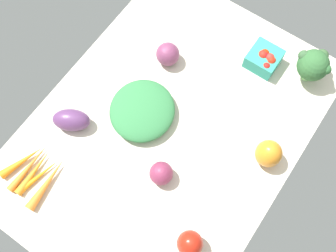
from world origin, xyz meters
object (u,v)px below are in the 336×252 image
broccoli_head (313,65)px  berry_basket (264,59)px  red_onion_near_basket (168,54)px  red_onion_center (161,173)px  carrot_bunch (35,173)px  bell_pepper_red (190,244)px  eggplant (71,120)px  bell_pepper_orange (269,154)px  leafy_greens_clump (142,110)px

broccoli_head → berry_basket: (3.93, -14.10, -4.34)cm
red_onion_near_basket → red_onion_center: size_ratio=1.10×
red_onion_near_basket → broccoli_head: bearing=117.0°
carrot_bunch → bell_pepper_red: 49.62cm
eggplant → bell_pepper_red: (9.81, 49.64, 1.00)cm
bell_pepper_orange → red_onion_center: (22.34, -22.48, -1.25)cm
red_onion_near_basket → berry_basket: 31.18cm
berry_basket → bell_pepper_orange: bearing=31.4°
carrot_bunch → berry_basket: 79.73cm
bell_pepper_red → red_onion_center: bearing=-123.5°
broccoli_head → berry_basket: bearing=-74.4°
leafy_greens_clump → bell_pepper_red: (24.83, 33.98, 1.54)cm
carrot_bunch → bell_pepper_red: bell_pepper_red is taller
bell_pepper_orange → broccoli_head: broccoli_head is taller
bell_pepper_orange → berry_basket: size_ratio=0.96×
eggplant → leafy_greens_clump: bearing=-166.4°
broccoli_head → red_onion_center: broccoli_head is taller
bell_pepper_orange → broccoli_head: 32.00cm
eggplant → berry_basket: size_ratio=1.16×
leafy_greens_clump → broccoli_head: broccoli_head is taller
broccoli_head → bell_pepper_red: size_ratio=1.43×
berry_basket → broccoli_head: bearing=105.6°
berry_basket → carrot_bunch: bearing=-27.3°
leafy_greens_clump → eggplant: (15.02, -15.66, 0.54)cm
bell_pepper_orange → bell_pepper_red: 34.39cm
leafy_greens_clump → red_onion_center: red_onion_center is taller
bell_pepper_orange → leafy_greens_clump: bell_pepper_orange is taller
broccoli_head → red_onion_center: size_ratio=1.81×
carrot_bunch → bell_pepper_red: size_ratio=1.98×
red_onion_near_basket → red_onion_center: bearing=31.9°
bell_pepper_red → eggplant: bearing=-101.2°
bell_pepper_orange → red_onion_near_basket: bearing=-104.4°
carrot_bunch → broccoli_head: bearing=145.9°
berry_basket → bell_pepper_red: 63.05cm
berry_basket → red_onion_center: size_ratio=1.41×
broccoli_head → eggplant: size_ratio=1.10×
bell_pepper_orange → leafy_greens_clump: size_ratio=0.45×
leafy_greens_clump → bell_pepper_red: bell_pepper_red is taller
bell_pepper_orange → red_onion_near_basket: 44.74cm
bell_pepper_orange → carrot_bunch: bearing=-51.2°
red_onion_near_basket → bell_pepper_red: bell_pepper_red is taller
broccoli_head → eggplant: 76.23cm
carrot_bunch → red_onion_near_basket: bearing=169.3°
eggplant → carrot_bunch: size_ratio=0.66×
broccoli_head → bell_pepper_red: (65.79, -1.93, -3.16)cm
bell_pepper_orange → berry_basket: (-27.81, -16.99, -1.51)cm
red_onion_near_basket → bell_pepper_red: bearing=40.4°
broccoli_head → carrot_bunch: (74.77, -50.64, -6.27)cm
red_onion_near_basket → broccoli_head: 45.54cm
bell_pepper_orange → eggplant: 59.63cm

